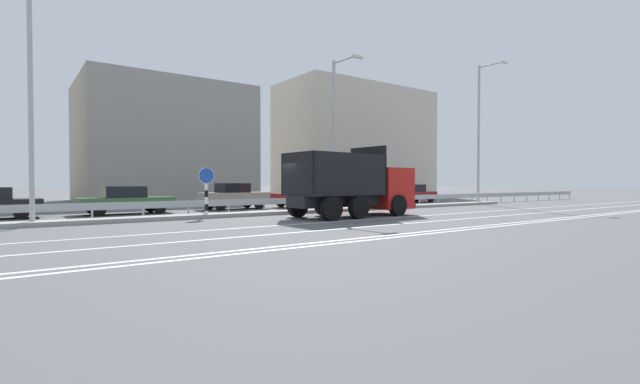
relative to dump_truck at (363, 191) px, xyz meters
name	(u,v)px	position (x,y,z in m)	size (l,w,h in m)	color
ground_plane	(298,217)	(-3.15, 1.08, -1.25)	(320.00, 320.00, 0.00)	#565659
lane_strip_0	(376,219)	(-0.84, -1.84, -1.24)	(70.71, 0.16, 0.01)	silver
lane_strip_1	(416,223)	(-0.84, -4.16, -1.24)	(70.71, 0.16, 0.01)	silver
lane_strip_2	(465,228)	(-0.84, -6.49, -1.24)	(70.71, 0.16, 0.01)	silver
lane_strip_3	(476,229)	(-0.84, -6.94, -1.24)	(70.71, 0.16, 0.01)	silver
median_island	(275,213)	(-3.15, 3.27, -1.16)	(38.89, 1.10, 0.18)	gray
median_guardrail	(264,203)	(-3.15, 4.39, -0.68)	(70.71, 0.09, 0.78)	#9EA0A5
dump_truck	(363,191)	(0.00, 0.00, 0.00)	(6.78, 3.06, 3.43)	red
median_road_sign	(206,191)	(-6.80, 3.27, 0.00)	(0.76, 0.16, 2.34)	white
street_lamp_1	(31,73)	(-13.53, 3.14, 4.41)	(0.70, 2.72, 10.21)	#ADADB2
street_lamp_2	(336,128)	(0.62, 2.99, 3.47)	(0.71, 2.12, 8.50)	#ADADB2
street_lamp_3	(480,128)	(14.76, 3.25, 4.52)	(0.71, 2.21, 10.55)	#ADADB2
parked_car_4	(126,200)	(-9.33, 8.02, -0.52)	(4.72, 1.99, 1.45)	#335B33
parked_car_5	(234,196)	(-3.03, 8.50, -0.45)	(4.16, 1.91, 1.61)	gray
parked_car_6	(304,196)	(1.83, 7.98, -0.52)	(4.37, 1.89, 1.43)	maroon
parked_car_7	(369,195)	(8.15, 8.48, -0.55)	(4.29, 2.11, 1.38)	gray
parked_car_8	(413,194)	(12.88, 8.25, -0.51)	(4.09, 1.80, 1.50)	maroon
background_building_1	(163,144)	(-2.58, 25.11, 4.00)	(14.11, 11.94, 10.50)	gray
background_building_2	(357,143)	(18.61, 22.06, 5.01)	(17.99, 8.85, 12.52)	beige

